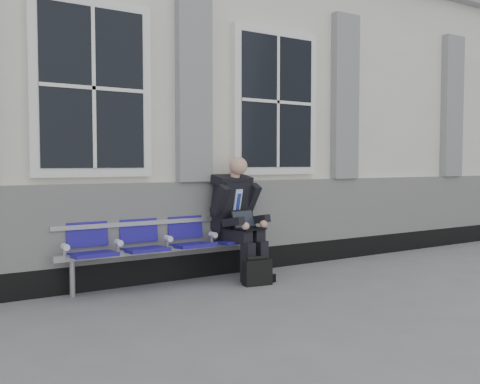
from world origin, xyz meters
TOP-DOWN VIEW (x-y plane):
  - ground at (0.00, 0.00)m, footprint 70.00×70.00m
  - station_building at (-0.02, 3.47)m, footprint 14.40×4.40m
  - bench at (-1.34, 1.32)m, footprint 2.60×0.47m
  - businessman at (-0.42, 1.18)m, footprint 0.66×0.88m
  - briefcase at (-0.46, 0.70)m, footprint 0.35×0.19m

SIDE VIEW (x-z plane):
  - ground at x=0.00m, z-range 0.00..0.00m
  - briefcase at x=-0.46m, z-range -0.01..0.33m
  - bench at x=-1.34m, z-range 0.10..1.01m
  - businessman at x=-0.42m, z-range 0.05..1.56m
  - station_building at x=-0.02m, z-range -0.02..4.47m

